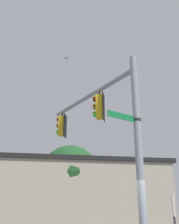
# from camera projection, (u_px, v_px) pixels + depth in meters

# --- Properties ---
(signal_pole) EXTENTS (0.26, 0.26, 7.14)m
(signal_pole) POSITION_uv_depth(u_px,v_px,m) (139.00, 148.00, 9.31)
(signal_pole) COLOR gray
(signal_pole) RESTS_ON ground
(mast_arm) EXTENTS (4.45, 4.41, 0.20)m
(mast_arm) POSITION_uv_depth(u_px,v_px,m) (89.00, 96.00, 12.71)
(mast_arm) COLOR gray
(traffic_light_nearest_pole) EXTENTS (0.54, 0.49, 1.31)m
(traffic_light_nearest_pole) POSITION_uv_depth(u_px,v_px,m) (99.00, 107.00, 11.78)
(traffic_light_nearest_pole) COLOR black
(traffic_light_mid_inner) EXTENTS (0.54, 0.49, 1.31)m
(traffic_light_mid_inner) POSITION_uv_depth(u_px,v_px,m) (62.00, 126.00, 14.39)
(traffic_light_mid_inner) COLOR black
(street_name_sign) EXTENTS (1.08, 1.09, 0.22)m
(street_name_sign) POSITION_uv_depth(u_px,v_px,m) (129.00, 118.00, 9.46)
(street_name_sign) COLOR #147238
(bird_flying) EXTENTS (0.22, 0.30, 0.07)m
(bird_flying) POSITION_uv_depth(u_px,v_px,m) (67.00, 58.00, 15.27)
(bird_flying) COLOR gray
(storefront_building) EXTENTS (11.36, 14.56, 5.28)m
(storefront_building) POSITION_uv_depth(u_px,v_px,m) (82.00, 197.00, 21.39)
(storefront_building) COLOR #A89E89
(storefront_building) RESTS_ON ground
(tree_by_storefront) EXTENTS (4.52, 4.52, 6.44)m
(tree_by_storefront) POSITION_uv_depth(u_px,v_px,m) (70.00, 175.00, 20.64)
(tree_by_storefront) COLOR #4C3823
(tree_by_storefront) RESTS_ON ground
(historical_marker) EXTENTS (0.60, 0.08, 2.13)m
(historical_marker) POSITION_uv_depth(u_px,v_px,m) (174.00, 216.00, 9.95)
(historical_marker) COLOR #333333
(historical_marker) RESTS_ON ground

